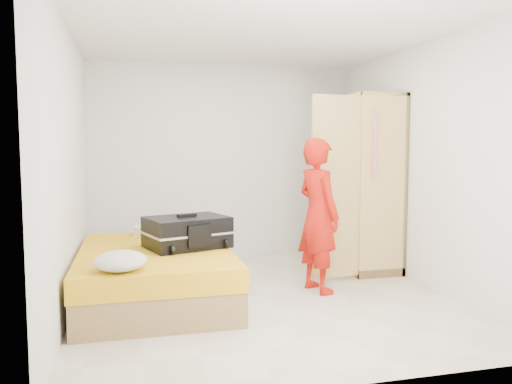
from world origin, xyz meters
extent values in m
plane|color=beige|center=(0.00, 0.00, 0.00)|extent=(4.00, 4.00, 0.00)
plane|color=white|center=(0.00, 0.00, 2.60)|extent=(4.00, 4.00, 0.00)
cube|color=white|center=(0.00, 2.00, 1.30)|extent=(3.60, 0.02, 2.60)
cube|color=white|center=(0.00, -2.00, 1.30)|extent=(3.60, 0.02, 2.60)
cube|color=white|center=(-1.80, 0.00, 1.30)|extent=(0.02, 4.00, 2.60)
cube|color=white|center=(1.80, 0.00, 1.30)|extent=(0.02, 4.00, 2.60)
cube|color=olive|center=(-1.05, 0.11, 0.15)|extent=(1.40, 2.00, 0.30)
cube|color=gold|center=(-1.05, 0.11, 0.40)|extent=(1.42, 2.02, 0.20)
cube|color=#E1BF6E|center=(1.77, 0.90, 1.05)|extent=(0.04, 1.20, 2.10)
cube|color=#E1BF6E|center=(1.50, 0.32, 1.05)|extent=(0.58, 0.04, 2.10)
cube|color=#E1BF6E|center=(1.50, 1.48, 1.05)|extent=(0.58, 0.04, 2.10)
cube|color=#E1BF6E|center=(1.50, 0.90, 2.08)|extent=(0.58, 1.20, 0.04)
cube|color=#A48446|center=(1.50, 0.90, 0.05)|extent=(0.58, 1.20, 0.10)
cube|color=#E1BF6E|center=(1.23, 1.20, 1.05)|extent=(0.04, 0.59, 2.00)
cube|color=#E1BF6E|center=(0.92, 0.31, 1.05)|extent=(0.59, 0.11, 2.00)
cylinder|color=#B2B2B7|center=(1.50, 0.90, 1.92)|extent=(0.02, 1.10, 0.02)
imported|color=red|center=(0.60, 0.01, 0.79)|extent=(0.52, 0.65, 1.58)
cube|color=black|center=(-0.73, 0.14, 0.65)|extent=(0.89, 0.75, 0.30)
cube|color=black|center=(-0.73, 0.14, 0.82)|extent=(0.20, 0.11, 0.03)
ellipsoid|color=beige|center=(-1.35, -0.69, 0.58)|extent=(0.42, 0.42, 0.16)
cube|color=beige|center=(-0.97, 0.96, 0.55)|extent=(0.56, 0.32, 0.10)
camera|label=1|loc=(-1.25, -4.76, 1.48)|focal=35.00mm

